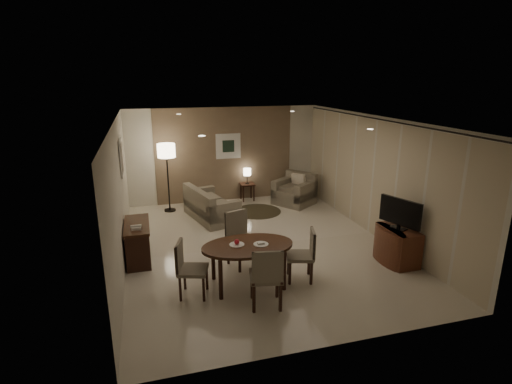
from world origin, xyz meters
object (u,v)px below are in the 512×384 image
object	(u,v)px
tv_cabinet	(398,245)
chair_far	(243,240)
chair_near	(266,275)
floor_lamp	(168,178)
chair_right	(300,255)
sofa	(211,203)
side_table	(247,192)
chair_left	(193,269)
dining_table	(248,265)
armchair	(294,189)
console_desk	(138,242)

from	to	relation	value
tv_cabinet	chair_far	distance (m)	3.03
chair_near	floor_lamp	world-z (taller)	floor_lamp
chair_right	sofa	bearing A→B (deg)	-148.58
tv_cabinet	sofa	bearing A→B (deg)	131.59
side_table	floor_lamp	size ratio (longest dim) A/B	0.27
chair_right	chair_left	bearing A→B (deg)	-72.89
chair_far	sofa	world-z (taller)	chair_far
tv_cabinet	dining_table	distance (m)	3.05
floor_lamp	chair_near	bearing A→B (deg)	-77.57
chair_left	armchair	distance (m)	5.40
tv_cabinet	dining_table	size ratio (longest dim) A/B	0.56
chair_far	floor_lamp	bearing A→B (deg)	88.42
dining_table	chair_far	size ratio (longest dim) A/B	1.52
dining_table	floor_lamp	bearing A→B (deg)	103.01
console_desk	floor_lamp	xyz separation A→B (m)	(0.81, 2.88, 0.54)
tv_cabinet	chair_near	size ratio (longest dim) A/B	0.87
chair_right	side_table	xyz separation A→B (m)	(0.31, 4.89, -0.22)
chair_far	side_table	distance (m)	4.24
floor_lamp	tv_cabinet	bearing A→B (deg)	-47.08
chair_far	floor_lamp	distance (m)	3.89
side_table	floor_lamp	xyz separation A→B (m)	(-2.28, -0.37, 0.67)
tv_cabinet	side_table	xyz separation A→B (m)	(-1.80, 4.75, -0.10)
chair_far	sofa	xyz separation A→B (m)	(-0.14, 2.79, -0.12)
dining_table	armchair	distance (m)	4.77
console_desk	armchair	world-z (taller)	armchair
chair_far	side_table	bearing A→B (deg)	55.70
dining_table	side_table	xyz separation A→B (m)	(1.25, 4.81, -0.12)
dining_table	side_table	distance (m)	4.97
armchair	floor_lamp	bearing A→B (deg)	-131.22
chair_left	tv_cabinet	bearing A→B (deg)	-70.74
console_desk	chair_right	world-z (taller)	chair_right
sofa	tv_cabinet	bearing A→B (deg)	-153.14
chair_near	armchair	bearing A→B (deg)	-104.55
console_desk	chair_right	bearing A→B (deg)	-30.58
tv_cabinet	sofa	world-z (taller)	sofa
chair_far	armchair	world-z (taller)	chair_far
chair_far	side_table	size ratio (longest dim) A/B	2.07
dining_table	side_table	bearing A→B (deg)	75.44
dining_table	floor_lamp	size ratio (longest dim) A/B	0.87
chair_near	side_table	world-z (taller)	chair_near
console_desk	floor_lamp	bearing A→B (deg)	74.25
chair_far	chair_right	size ratio (longest dim) A/B	1.11
console_desk	tv_cabinet	world-z (taller)	console_desk
chair_left	floor_lamp	bearing A→B (deg)	17.74
sofa	chair_right	bearing A→B (deg)	-179.66
armchair	side_table	xyz separation A→B (m)	(-1.19, 0.72, -0.18)
chair_left	chair_far	bearing A→B (deg)	-34.42
console_desk	dining_table	world-z (taller)	console_desk
chair_left	chair_right	size ratio (longest dim) A/B	1.01
floor_lamp	side_table	bearing A→B (deg)	9.13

